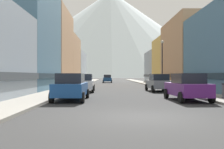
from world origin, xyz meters
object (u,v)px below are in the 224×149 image
car_left_0 (71,87)px  car_right_0 (187,87)px  car_left_1 (84,83)px  car_driving_0 (107,79)px  pedestrian_0 (163,81)px  car_right_1 (158,83)px  streetlamp_right (162,57)px

car_left_0 → car_right_0: bearing=-1.3°
car_left_1 → car_right_0: size_ratio=1.00×
car_left_1 → car_driving_0: 31.06m
car_right_0 → car_driving_0: (-5.40, 39.74, 0.00)m
car_right_0 → pedestrian_0: car_right_0 is taller
car_driving_0 → car_left_0: bearing=-93.2°
car_left_1 → car_right_1: same height
car_driving_0 → car_left_1: bearing=-94.1°
car_left_0 → car_right_1: (7.60, 9.16, 0.00)m
car_driving_0 → pedestrian_0: bearing=-69.7°
car_left_1 → car_right_1: (7.60, 0.57, 0.00)m
car_left_0 → car_left_1: (0.00, 8.60, 0.00)m
car_right_1 → streetlamp_right: bearing=73.9°
car_right_0 → car_right_1: size_ratio=1.00×
car_left_0 → car_right_1: 11.91m
car_right_1 → streetlamp_right: (1.55, 5.36, 3.09)m
streetlamp_right → car_right_1: bearing=-106.1°
car_left_0 → car_driving_0: (2.20, 39.57, 0.00)m
car_left_1 → car_right_1: 7.62m
streetlamp_right → car_right_0: bearing=-96.0°
car_right_0 → car_right_1: 9.33m
car_right_1 → car_driving_0: same height
car_right_1 → streetlamp_right: streetlamp_right is taller
car_right_1 → pedestrian_0: 9.51m
car_right_0 → streetlamp_right: size_ratio=0.76×
car_right_1 → car_driving_0: (-5.40, 30.41, 0.00)m
car_left_1 → pedestrian_0: car_left_1 is taller
car_left_0 → streetlamp_right: streetlamp_right is taller
car_left_1 → car_driving_0: same height
car_left_0 → car_left_1: size_ratio=0.99×
car_left_0 → car_right_1: bearing=50.3°
car_left_1 → car_right_0: same height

